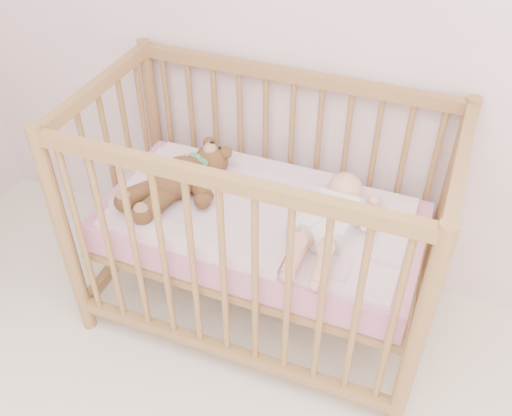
% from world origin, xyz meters
% --- Properties ---
extents(crib, '(1.36, 0.76, 1.00)m').
position_xyz_m(crib, '(-0.39, 1.60, 0.50)').
color(crib, '#A17D44').
rests_on(crib, floor).
extents(mattress, '(1.22, 0.62, 0.13)m').
position_xyz_m(mattress, '(-0.39, 1.60, 0.49)').
color(mattress, pink).
rests_on(mattress, crib).
extents(blanket, '(1.10, 0.58, 0.06)m').
position_xyz_m(blanket, '(-0.39, 1.60, 0.56)').
color(blanket, '#FBADCE').
rests_on(blanket, mattress).
extents(baby, '(0.31, 0.60, 0.14)m').
position_xyz_m(baby, '(-0.12, 1.58, 0.64)').
color(baby, white).
rests_on(baby, blanket).
extents(teddy_bear, '(0.55, 0.64, 0.15)m').
position_xyz_m(teddy_bear, '(-0.73, 1.58, 0.65)').
color(teddy_bear, brown).
rests_on(teddy_bear, blanket).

